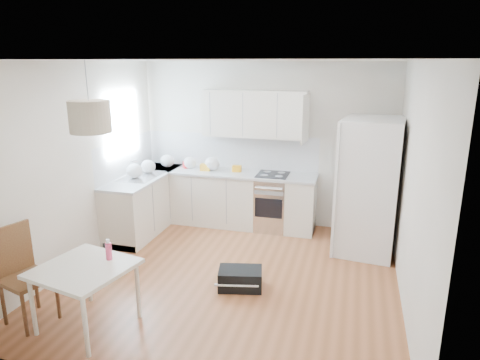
# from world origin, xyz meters

# --- Properties ---
(floor) EXTENTS (4.20, 4.20, 0.00)m
(floor) POSITION_xyz_m (0.00, 0.00, 0.00)
(floor) COLOR brown
(floor) RESTS_ON ground
(ceiling) EXTENTS (4.20, 4.20, 0.00)m
(ceiling) POSITION_xyz_m (0.00, 0.00, 2.70)
(ceiling) COLOR white
(ceiling) RESTS_ON wall_back
(wall_back) EXTENTS (4.20, 0.00, 4.20)m
(wall_back) POSITION_xyz_m (0.00, 2.10, 1.35)
(wall_back) COLOR beige
(wall_back) RESTS_ON floor
(wall_left) EXTENTS (0.00, 4.20, 4.20)m
(wall_left) POSITION_xyz_m (-2.10, 0.00, 1.35)
(wall_left) COLOR beige
(wall_left) RESTS_ON floor
(wall_right) EXTENTS (0.00, 4.20, 4.20)m
(wall_right) POSITION_xyz_m (2.10, 0.00, 1.35)
(wall_right) COLOR beige
(wall_right) RESTS_ON floor
(window_glassblock) EXTENTS (0.02, 1.00, 1.00)m
(window_glassblock) POSITION_xyz_m (-2.09, 1.15, 1.75)
(window_glassblock) COLOR #BFE0F9
(window_glassblock) RESTS_ON wall_left
(cabinets_back) EXTENTS (3.00, 0.60, 0.88)m
(cabinets_back) POSITION_xyz_m (-0.60, 1.80, 0.44)
(cabinets_back) COLOR silver
(cabinets_back) RESTS_ON floor
(cabinets_left) EXTENTS (0.60, 1.80, 0.88)m
(cabinets_left) POSITION_xyz_m (-1.80, 1.20, 0.44)
(cabinets_left) COLOR silver
(cabinets_left) RESTS_ON floor
(counter_back) EXTENTS (3.02, 0.64, 0.04)m
(counter_back) POSITION_xyz_m (-0.60, 1.80, 0.90)
(counter_back) COLOR #B4B6B9
(counter_back) RESTS_ON cabinets_back
(counter_left) EXTENTS (0.64, 1.82, 0.04)m
(counter_left) POSITION_xyz_m (-1.80, 1.20, 0.90)
(counter_left) COLOR #B4B6B9
(counter_left) RESTS_ON cabinets_left
(backsplash_back) EXTENTS (3.00, 0.01, 0.58)m
(backsplash_back) POSITION_xyz_m (-0.60, 2.09, 1.21)
(backsplash_back) COLOR white
(backsplash_back) RESTS_ON wall_back
(backsplash_left) EXTENTS (0.01, 1.80, 0.58)m
(backsplash_left) POSITION_xyz_m (-2.09, 1.20, 1.21)
(backsplash_left) COLOR white
(backsplash_left) RESTS_ON wall_left
(upper_cabinets) EXTENTS (1.70, 0.32, 0.75)m
(upper_cabinets) POSITION_xyz_m (-0.15, 1.94, 1.88)
(upper_cabinets) COLOR silver
(upper_cabinets) RESTS_ON wall_back
(range_oven) EXTENTS (0.50, 0.61, 0.88)m
(range_oven) POSITION_xyz_m (0.20, 1.80, 0.44)
(range_oven) COLOR silver
(range_oven) RESTS_ON floor
(sink) EXTENTS (0.50, 0.80, 0.16)m
(sink) POSITION_xyz_m (-1.80, 1.15, 0.92)
(sink) COLOR silver
(sink) RESTS_ON counter_left
(refrigerator) EXTENTS (1.03, 1.07, 1.94)m
(refrigerator) POSITION_xyz_m (1.70, 1.35, 0.97)
(refrigerator) COLOR white
(refrigerator) RESTS_ON floor
(dining_table) EXTENTS (1.02, 1.02, 0.68)m
(dining_table) POSITION_xyz_m (-1.11, -1.42, 0.61)
(dining_table) COLOR beige
(dining_table) RESTS_ON floor
(dining_chair) EXTENTS (0.55, 0.55, 1.05)m
(dining_chair) POSITION_xyz_m (-1.74, -1.51, 0.53)
(dining_chair) COLOR #482615
(dining_chair) RESTS_ON floor
(drink_bottle) EXTENTS (0.08, 0.08, 0.22)m
(drink_bottle) POSITION_xyz_m (-0.95, -1.20, 0.79)
(drink_bottle) COLOR #E53F6A
(drink_bottle) RESTS_ON dining_table
(gym_bag) EXTENTS (0.59, 0.45, 0.24)m
(gym_bag) POSITION_xyz_m (0.22, -0.23, 0.12)
(gym_bag) COLOR black
(gym_bag) RESTS_ON floor
(pendant_lamp) EXTENTS (0.42, 0.42, 0.31)m
(pendant_lamp) POSITION_xyz_m (-0.99, -1.24, 2.18)
(pendant_lamp) COLOR #C2AF95
(pendant_lamp) RESTS_ON ceiling
(grocery_bag_a) EXTENTS (0.24, 0.21, 0.22)m
(grocery_bag_a) POSITION_xyz_m (-1.67, 1.83, 1.03)
(grocery_bag_a) COLOR white
(grocery_bag_a) RESTS_ON counter_back
(grocery_bag_b) EXTENTS (0.22, 0.19, 0.20)m
(grocery_bag_b) POSITION_xyz_m (-1.25, 1.85, 1.02)
(grocery_bag_b) COLOR white
(grocery_bag_b) RESTS_ON counter_back
(grocery_bag_c) EXTENTS (0.25, 0.21, 0.23)m
(grocery_bag_c) POSITION_xyz_m (-0.85, 1.82, 1.03)
(grocery_bag_c) COLOR white
(grocery_bag_c) RESTS_ON counter_back
(grocery_bag_d) EXTENTS (0.24, 0.20, 0.22)m
(grocery_bag_d) POSITION_xyz_m (-1.81, 1.39, 1.03)
(grocery_bag_d) COLOR white
(grocery_bag_d) RESTS_ON counter_back
(grocery_bag_e) EXTENTS (0.26, 0.22, 0.23)m
(grocery_bag_e) POSITION_xyz_m (-1.85, 1.03, 1.04)
(grocery_bag_e) COLOR white
(grocery_bag_e) RESTS_ON counter_left
(snack_orange) EXTENTS (0.16, 0.11, 0.10)m
(snack_orange) POSITION_xyz_m (-0.42, 1.85, 0.97)
(snack_orange) COLOR orange
(snack_orange) RESTS_ON counter_back
(snack_yellow) EXTENTS (0.17, 0.11, 0.11)m
(snack_yellow) POSITION_xyz_m (-0.95, 1.77, 0.98)
(snack_yellow) COLOR gold
(snack_yellow) RESTS_ON counter_back
(snack_red) EXTENTS (0.18, 0.18, 0.11)m
(snack_red) POSITION_xyz_m (-1.31, 1.88, 0.97)
(snack_red) COLOR red
(snack_red) RESTS_ON counter_back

